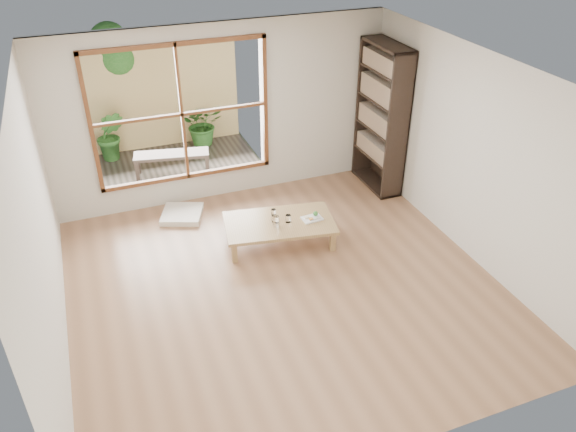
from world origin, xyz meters
name	(u,v)px	position (x,y,z in m)	size (l,w,h in m)	color
ground	(283,284)	(0.00, 0.00, 0.00)	(5.00, 5.00, 0.00)	#9F724F
low_table	(279,224)	(0.29, 0.89, 0.28)	(1.56, 1.05, 0.32)	#A4804F
floor_cushion	(182,214)	(-0.82, 2.00, 0.04)	(0.56, 0.56, 0.08)	white
bookshelf	(382,118)	(2.30, 1.88, 1.12)	(0.36, 1.01, 2.24)	black
glass_tall	(276,221)	(0.21, 0.80, 0.40)	(0.09, 0.09, 0.16)	silver
glass_mid	(288,218)	(0.39, 0.84, 0.37)	(0.07, 0.07, 0.10)	silver
glass_short	(274,212)	(0.27, 1.08, 0.36)	(0.06, 0.06, 0.08)	silver
glass_small	(274,218)	(0.23, 0.92, 0.36)	(0.07, 0.07, 0.09)	silver
food_tray	(313,217)	(0.73, 0.80, 0.34)	(0.28, 0.21, 0.08)	white
deck	(176,169)	(-0.60, 3.56, 0.00)	(2.80, 2.00, 0.05)	#3E352D
garden_bench	(172,157)	(-0.68, 3.33, 0.34)	(1.24, 0.58, 0.38)	black
bamboo_fence	(159,98)	(-0.60, 4.56, 0.90)	(2.80, 0.06, 1.80)	tan
shrub_right	(203,124)	(0.08, 4.32, 0.42)	(0.71, 0.62, 0.79)	#2F5B21
shrub_left	(111,136)	(-1.53, 4.26, 0.47)	(0.49, 0.39, 0.88)	#2F5B21
garden_tree	(111,56)	(-1.28, 4.86, 1.63)	(1.04, 0.85, 2.22)	#4C3D2D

